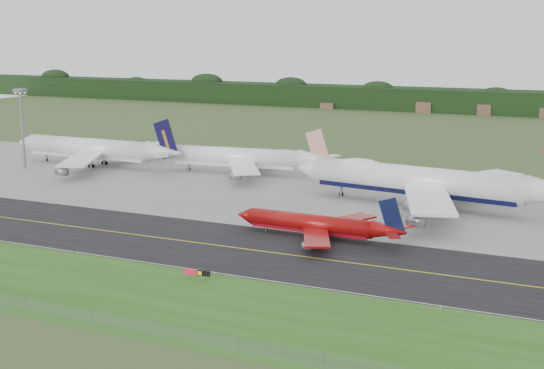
{
  "coord_description": "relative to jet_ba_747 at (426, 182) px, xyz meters",
  "views": [
    {
      "loc": [
        61.0,
        -131.1,
        41.47
      ],
      "look_at": [
        -9.22,
        22.0,
        7.58
      ],
      "focal_mm": 50.0,
      "sensor_mm": 36.0,
      "label": 1
    }
  ],
  "objects": [
    {
      "name": "jet_red_737",
      "position": [
        -13.1,
        -36.85,
        -3.47
      ],
      "size": [
        37.38,
        30.54,
        10.11
      ],
      "color": "maroon",
      "rests_on": "ground"
    },
    {
      "name": "jet_navy_gold",
      "position": [
        -107.63,
        13.62,
        -0.93
      ],
      "size": [
        62.74,
        54.88,
        16.25
      ],
      "color": "white",
      "rests_on": "ground"
    },
    {
      "name": "floodlight_mast",
      "position": [
        -125.7,
        0.89,
        10.72
      ],
      "size": [
        3.06,
        3.06,
        24.65
      ],
      "color": "slate",
      "rests_on": "ground"
    },
    {
      "name": "perimeter_fence",
      "position": [
        -20.22,
        -94.52,
        -5.16
      ],
      "size": [
        320.0,
        0.1,
        320.0
      ],
      "color": "slate",
      "rests_on": "ground"
    },
    {
      "name": "ground",
      "position": [
        -20.22,
        -46.52,
        -6.26
      ],
      "size": [
        600.0,
        600.0,
        0.0
      ],
      "primitive_type": "plane",
      "color": "#2F4922",
      "rests_on": "ground"
    },
    {
      "name": "edge_marker_right",
      "position": [
        18.51,
        -67.02,
        -6.01
      ],
      "size": [
        0.16,
        0.16,
        0.5
      ],
      "primitive_type": "cylinder",
      "color": "yellow",
      "rests_on": "ground"
    },
    {
      "name": "taxiway_sign",
      "position": [
        -22.54,
        -70.52,
        -5.08
      ],
      "size": [
        5.06,
        0.44,
        1.68
      ],
      "color": "slate",
      "rests_on": "ground"
    },
    {
      "name": "apron",
      "position": [
        -20.22,
        4.48,
        -6.26
      ],
      "size": [
        400.0,
        78.0,
        0.01
      ],
      "primitive_type": "cube",
      "color": "gray",
      "rests_on": "ground"
    },
    {
      "name": "taxiway_edge_line",
      "position": [
        -20.22,
        -66.02,
        -6.23
      ],
      "size": [
        400.0,
        0.25,
        0.0
      ],
      "primitive_type": "cube",
      "color": "silver",
      "rests_on": "taxiway"
    },
    {
      "name": "horizon_treeline",
      "position": [
        -20.22,
        227.24,
        -0.79
      ],
      "size": [
        700.0,
        25.0,
        12.0
      ],
      "color": "black",
      "rests_on": "ground"
    },
    {
      "name": "grass_verge",
      "position": [
        -20.22,
        -81.52,
        -6.26
      ],
      "size": [
        400.0,
        30.0,
        0.01
      ],
      "primitive_type": "cube",
      "color": "#265318",
      "rests_on": "ground"
    },
    {
      "name": "taxiway",
      "position": [
        -20.22,
        -50.52,
        -6.25
      ],
      "size": [
        400.0,
        32.0,
        0.02
      ],
      "primitive_type": "cube",
      "color": "black",
      "rests_on": "ground"
    },
    {
      "name": "taxiway_centreline",
      "position": [
        -20.22,
        -50.52,
        -6.23
      ],
      "size": [
        400.0,
        0.4,
        0.0
      ],
      "primitive_type": "cube",
      "color": "gold",
      "rests_on": "taxiway"
    },
    {
      "name": "edge_marker_left",
      "position": [
        -50.54,
        -67.02,
        -6.01
      ],
      "size": [
        0.16,
        0.16,
        0.5
      ],
      "primitive_type": "cylinder",
      "color": "yellow",
      "rests_on": "ground"
    },
    {
      "name": "jet_ba_747",
      "position": [
        0.0,
        0.0,
        0.0
      ],
      "size": [
        73.19,
        60.15,
        18.4
      ],
      "color": "white",
      "rests_on": "ground"
    },
    {
      "name": "edge_marker_center",
      "position": [
        -20.98,
        -67.02,
        -6.01
      ],
      "size": [
        0.16,
        0.16,
        0.5
      ],
      "primitive_type": "cylinder",
      "color": "yellow",
      "rests_on": "ground"
    },
    {
      "name": "jet_star_tail",
      "position": [
        -59.31,
        20.71,
        -1.42
      ],
      "size": [
        55.14,
        45.85,
        14.54
      ],
      "color": "white",
      "rests_on": "ground"
    }
  ]
}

